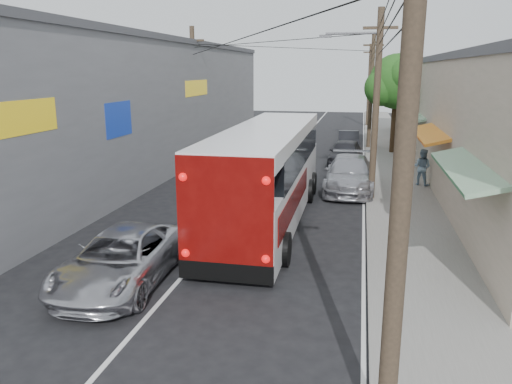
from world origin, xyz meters
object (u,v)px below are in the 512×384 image
at_px(jeepney, 121,259).
at_px(coach_bus, 268,173).
at_px(pedestrian_far, 422,167).
at_px(pedestrian_near, 399,194).
at_px(parked_car_mid, 346,153).
at_px(parked_suv, 350,174).
at_px(parked_car_far, 348,141).

bearing_deg(jeepney, coach_bus, 65.13).
bearing_deg(pedestrian_far, jeepney, 82.21).
xyz_separation_m(jeepney, pedestrian_near, (7.60, 7.99, 0.19)).
bearing_deg(pedestrian_near, parked_car_mid, -65.60).
distance_m(parked_car_mid, pedestrian_far, 6.39).
height_order(parked_suv, parked_car_mid, parked_suv).
bearing_deg(parked_suv, jeepney, -114.91).
distance_m(coach_bus, parked_car_far, 18.10).
bearing_deg(parked_suv, parked_car_mid, 93.81).
bearing_deg(parked_suv, coach_bus, -117.34).
relative_size(parked_suv, parked_car_mid, 1.25).
bearing_deg(pedestrian_far, parked_car_mid, -27.30).
xyz_separation_m(parked_car_mid, pedestrian_far, (3.80, -5.13, 0.25)).
distance_m(coach_bus, pedestrian_far, 9.35).
height_order(jeepney, parked_car_far, jeepney).
height_order(pedestrian_near, pedestrian_far, pedestrian_far).
xyz_separation_m(coach_bus, parked_suv, (2.87, 5.51, -1.04)).
relative_size(parked_car_far, pedestrian_near, 2.60).
relative_size(parked_car_mid, pedestrian_far, 2.50).
bearing_deg(parked_car_far, pedestrian_far, -74.25).
distance_m(parked_car_mid, pedestrian_near, 10.77).
height_order(jeepney, pedestrian_near, pedestrian_near).
height_order(coach_bus, parked_car_far, coach_bus).
bearing_deg(coach_bus, parked_suv, 62.12).
relative_size(pedestrian_near, pedestrian_far, 0.88).
distance_m(coach_bus, jeepney, 7.11).
bearing_deg(jeepney, pedestrian_far, 54.12).
xyz_separation_m(parked_suv, parked_car_far, (-0.41, 12.38, -0.13)).
bearing_deg(jeepney, pedestrian_near, 44.52).
bearing_deg(parked_suv, pedestrian_near, -63.36).
bearing_deg(parked_suv, parked_car_far, 92.10).
xyz_separation_m(coach_bus, pedestrian_far, (6.26, 6.89, -0.84)).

